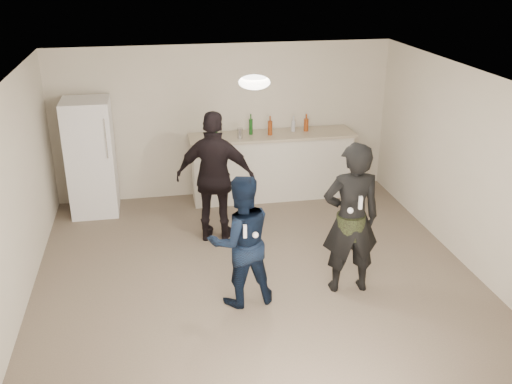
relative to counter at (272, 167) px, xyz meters
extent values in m
plane|color=#6B5B4C|center=(-0.73, -2.67, -0.53)|extent=(6.00, 6.00, 0.00)
plane|color=silver|center=(-0.73, -2.67, 1.98)|extent=(6.00, 6.00, 0.00)
plane|color=beige|center=(-0.73, 0.33, 0.72)|extent=(6.00, 0.00, 6.00)
plane|color=beige|center=(-0.73, -5.67, 0.72)|extent=(6.00, 0.00, 6.00)
plane|color=beige|center=(-3.48, -2.67, 0.72)|extent=(0.00, 6.00, 6.00)
plane|color=beige|center=(2.02, -2.67, 0.72)|extent=(0.00, 6.00, 6.00)
cube|color=silver|center=(0.00, 0.00, 0.00)|extent=(2.60, 0.56, 1.05)
cube|color=#BDB092|center=(0.00, 0.00, 0.55)|extent=(2.68, 0.64, 0.04)
cube|color=white|center=(-2.85, -0.07, 0.38)|extent=(0.70, 0.70, 1.80)
cylinder|color=silver|center=(-2.57, -0.44, 0.78)|extent=(0.02, 0.02, 0.60)
ellipsoid|color=white|center=(-0.73, -2.37, 1.93)|extent=(0.36, 0.36, 0.16)
cylinder|color=#B4B3B8|center=(-0.55, -0.13, 0.65)|extent=(0.08, 0.08, 0.17)
imported|color=#0E1E3B|center=(-1.01, -3.00, 0.26)|extent=(0.83, 0.69, 1.58)
imported|color=black|center=(0.30, -2.97, 0.41)|extent=(0.70, 0.48, 1.87)
cylinder|color=#2A3719|center=(0.30, -2.97, 0.32)|extent=(0.34, 0.34, 0.28)
imported|color=black|center=(-1.09, -1.37, 0.41)|extent=(1.18, 0.75, 1.87)
cube|color=white|center=(-1.01, -3.28, 0.53)|extent=(0.04, 0.04, 0.15)
sphere|color=white|center=(-0.89, -3.25, 0.45)|extent=(0.07, 0.07, 0.07)
cube|color=white|center=(0.30, -3.22, 0.72)|extent=(0.04, 0.04, 0.15)
sphere|color=white|center=(0.20, -3.19, 0.62)|extent=(0.07, 0.07, 0.07)
cylinder|color=#943D15|center=(0.59, 0.07, 0.67)|extent=(0.08, 0.08, 0.21)
cylinder|color=#144815|center=(-0.34, 0.06, 0.69)|extent=(0.06, 0.06, 0.26)
cylinder|color=#893813|center=(-0.04, -0.03, 0.68)|extent=(0.07, 0.07, 0.23)
cylinder|color=#133E11|center=(-0.90, 0.17, 0.67)|extent=(0.07, 0.07, 0.21)
cylinder|color=#B6B8C1|center=(0.38, 0.11, 0.65)|extent=(0.07, 0.07, 0.17)
camera|label=1|loc=(-1.90, -8.65, 3.26)|focal=40.00mm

